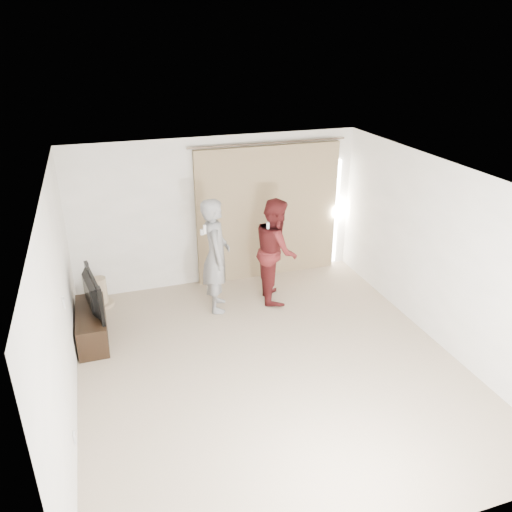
{
  "coord_description": "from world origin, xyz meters",
  "views": [
    {
      "loc": [
        -1.92,
        -5.23,
        4.15
      ],
      "look_at": [
        0.19,
        1.2,
        1.09
      ],
      "focal_mm": 35.0,
      "sensor_mm": 36.0,
      "label": 1
    }
  ],
  "objects_px": {
    "tv": "(87,294)",
    "person_man": "(216,255)",
    "person_woman": "(276,250)",
    "tv_console": "(92,325)"
  },
  "relations": [
    {
      "from": "tv",
      "to": "person_man",
      "type": "height_order",
      "value": "person_man"
    },
    {
      "from": "person_man",
      "to": "person_woman",
      "type": "height_order",
      "value": "person_man"
    },
    {
      "from": "tv_console",
      "to": "person_man",
      "type": "bearing_deg",
      "value": 9.23
    },
    {
      "from": "tv",
      "to": "person_woman",
      "type": "xyz_separation_m",
      "value": [
        2.99,
        0.35,
        0.13
      ]
    },
    {
      "from": "tv",
      "to": "person_man",
      "type": "relative_size",
      "value": 0.54
    },
    {
      "from": "tv",
      "to": "person_man",
      "type": "bearing_deg",
      "value": -89.98
    },
    {
      "from": "tv",
      "to": "person_woman",
      "type": "height_order",
      "value": "person_woman"
    },
    {
      "from": "tv_console",
      "to": "person_man",
      "type": "xyz_separation_m",
      "value": [
        1.97,
        0.32,
        0.71
      ]
    },
    {
      "from": "tv_console",
      "to": "person_woman",
      "type": "distance_m",
      "value": 3.08
    },
    {
      "from": "tv",
      "to": "person_woman",
      "type": "bearing_deg",
      "value": -92.48
    }
  ]
}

